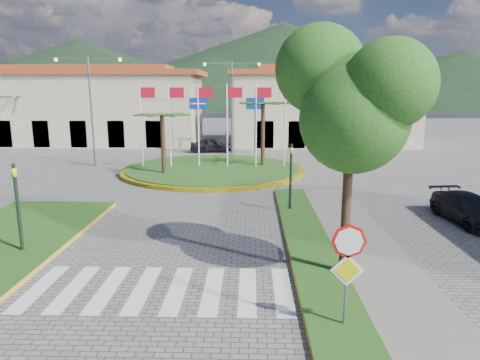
{
  "coord_description": "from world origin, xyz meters",
  "views": [
    {
      "loc": [
        2.69,
        -7.24,
        5.59
      ],
      "look_at": [
        2.28,
        8.0,
        2.37
      ],
      "focal_mm": 32.0,
      "sensor_mm": 36.0,
      "label": 1
    }
  ],
  "objects_px": {
    "car_side_right": "(468,209)",
    "roundabout_island": "(213,169)",
    "car_dark_b": "(315,140)",
    "car_dark_a": "(211,145)",
    "deciduous_tree": "(352,105)",
    "stop_sign": "(348,260)",
    "white_van": "(109,138)"
  },
  "relations": [
    {
      "from": "roundabout_island",
      "to": "stop_sign",
      "type": "height_order",
      "value": "roundabout_island"
    },
    {
      "from": "roundabout_island",
      "to": "white_van",
      "type": "bearing_deg",
      "value": 129.32
    },
    {
      "from": "stop_sign",
      "to": "deciduous_tree",
      "type": "distance_m",
      "value": 4.59
    },
    {
      "from": "car_dark_b",
      "to": "deciduous_tree",
      "type": "bearing_deg",
      "value": 176.65
    },
    {
      "from": "roundabout_island",
      "to": "car_dark_a",
      "type": "xyz_separation_m",
      "value": [
        -0.97,
        9.52,
        0.49
      ]
    },
    {
      "from": "car_dark_a",
      "to": "car_dark_b",
      "type": "distance_m",
      "value": 11.3
    },
    {
      "from": "roundabout_island",
      "to": "white_van",
      "type": "height_order",
      "value": "roundabout_island"
    },
    {
      "from": "deciduous_tree",
      "to": "white_van",
      "type": "height_order",
      "value": "deciduous_tree"
    },
    {
      "from": "deciduous_tree",
      "to": "roundabout_island",
      "type": "bearing_deg",
      "value": 107.91
    },
    {
      "from": "stop_sign",
      "to": "car_dark_a",
      "type": "xyz_separation_m",
      "value": [
        -5.86,
        29.56,
        -1.13
      ]
    },
    {
      "from": "car_dark_b",
      "to": "white_van",
      "type": "bearing_deg",
      "value": 92.47
    },
    {
      "from": "car_side_right",
      "to": "deciduous_tree",
      "type": "bearing_deg",
      "value": -144.76
    },
    {
      "from": "roundabout_island",
      "to": "car_side_right",
      "type": "relative_size",
      "value": 3.04
    },
    {
      "from": "deciduous_tree",
      "to": "stop_sign",
      "type": "bearing_deg",
      "value": -101.18
    },
    {
      "from": "deciduous_tree",
      "to": "car_dark_b",
      "type": "relative_size",
      "value": 2.14
    },
    {
      "from": "deciduous_tree",
      "to": "car_dark_a",
      "type": "relative_size",
      "value": 1.76
    },
    {
      "from": "deciduous_tree",
      "to": "car_side_right",
      "type": "bearing_deg",
      "value": 41.1
    },
    {
      "from": "roundabout_island",
      "to": "stop_sign",
      "type": "relative_size",
      "value": 4.79
    },
    {
      "from": "deciduous_tree",
      "to": "white_van",
      "type": "distance_m",
      "value": 36.6
    },
    {
      "from": "car_dark_a",
      "to": "car_dark_b",
      "type": "relative_size",
      "value": 1.22
    },
    {
      "from": "car_dark_a",
      "to": "car_dark_b",
      "type": "height_order",
      "value": "car_dark_a"
    },
    {
      "from": "deciduous_tree",
      "to": "car_dark_a",
      "type": "height_order",
      "value": "deciduous_tree"
    },
    {
      "from": "car_dark_b",
      "to": "car_side_right",
      "type": "relative_size",
      "value": 0.76
    },
    {
      "from": "stop_sign",
      "to": "white_van",
      "type": "distance_m",
      "value": 38.76
    },
    {
      "from": "roundabout_island",
      "to": "car_dark_b",
      "type": "distance_m",
      "value": 17.12
    },
    {
      "from": "deciduous_tree",
      "to": "white_van",
      "type": "bearing_deg",
      "value": 118.98
    },
    {
      "from": "stop_sign",
      "to": "car_dark_b",
      "type": "height_order",
      "value": "stop_sign"
    },
    {
      "from": "stop_sign",
      "to": "deciduous_tree",
      "type": "bearing_deg",
      "value": 78.82
    },
    {
      "from": "roundabout_island",
      "to": "deciduous_tree",
      "type": "bearing_deg",
      "value": -72.09
    },
    {
      "from": "car_side_right",
      "to": "roundabout_island",
      "type": "bearing_deg",
      "value": 130.77
    },
    {
      "from": "roundabout_island",
      "to": "white_van",
      "type": "xyz_separation_m",
      "value": [
        -12.1,
        14.77,
        0.51
      ]
    },
    {
      "from": "stop_sign",
      "to": "car_dark_a",
      "type": "distance_m",
      "value": 30.15
    }
  ]
}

